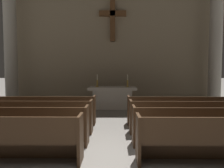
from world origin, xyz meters
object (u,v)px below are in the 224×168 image
(column_left_fourth, at_px, (10,41))
(candlestick_right, at_px, (128,83))
(pew_left_row_4, at_px, (44,110))
(pew_right_row_3, at_px, (189,117))
(candlestick_left, at_px, (97,83))
(pew_right_row_2, at_px, (204,126))
(altar, at_px, (112,97))
(pew_right_row_4, at_px, (179,110))
(pew_left_row_3, at_px, (33,116))
(pew_left_row_2, at_px, (18,125))
(column_right_fourth, at_px, (216,40))

(column_left_fourth, relative_size, candlestick_right, 11.41)
(candlestick_right, bearing_deg, pew_left_row_4, -135.46)
(pew_right_row_3, relative_size, candlestick_right, 5.86)
(pew_left_row_4, distance_m, candlestick_left, 3.34)
(pew_right_row_3, height_order, candlestick_left, candlestick_left)
(pew_right_row_2, xyz_separation_m, altar, (-2.23, 4.88, 0.06))
(pew_right_row_4, distance_m, column_left_fourth, 8.50)
(candlestick_right, bearing_deg, pew_right_row_2, -72.56)
(altar, bearing_deg, pew_left_row_3, -119.91)
(pew_left_row_2, height_order, pew_right_row_4, same)
(pew_right_row_4, distance_m, candlestick_right, 3.34)
(pew_left_row_4, xyz_separation_m, column_left_fourth, (-2.76, 3.56, 2.74))
(pew_right_row_4, height_order, column_left_fourth, column_left_fourth)
(pew_left_row_2, distance_m, pew_left_row_4, 1.99)
(pew_left_row_2, bearing_deg, pew_left_row_3, 90.00)
(pew_left_row_2, height_order, column_left_fourth, column_left_fourth)
(pew_left_row_2, xyz_separation_m, pew_left_row_3, (0.00, 1.00, 0.00))
(pew_left_row_3, distance_m, pew_right_row_2, 4.57)
(pew_left_row_4, xyz_separation_m, pew_right_row_2, (4.46, -1.99, 0.00))
(pew_left_row_2, xyz_separation_m, pew_right_row_3, (4.46, 1.00, 0.00))
(column_left_fourth, bearing_deg, column_right_fourth, 0.00)
(pew_right_row_4, height_order, column_right_fourth, column_right_fourth)
(altar, xyz_separation_m, candlestick_right, (0.70, 0.00, 0.66))
(pew_left_row_4, relative_size, candlestick_right, 5.86)
(column_left_fourth, distance_m, altar, 5.70)
(pew_left_row_3, xyz_separation_m, pew_left_row_4, (0.00, 1.00, 0.00))
(pew_right_row_4, bearing_deg, pew_left_row_4, 180.00)
(pew_left_row_3, bearing_deg, pew_right_row_4, 12.57)
(column_left_fourth, xyz_separation_m, altar, (4.99, -0.68, -2.68))
(pew_right_row_3, bearing_deg, pew_left_row_4, 167.43)
(pew_right_row_2, distance_m, column_right_fourth, 6.78)
(pew_left_row_4, height_order, column_left_fourth, column_left_fourth)
(pew_left_row_2, bearing_deg, candlestick_left, 72.56)
(pew_right_row_2, relative_size, candlestick_left, 5.86)
(pew_right_row_2, distance_m, candlestick_left, 5.73)
(altar, bearing_deg, pew_left_row_4, -127.73)
(pew_left_row_4, relative_size, column_left_fourth, 0.51)
(pew_left_row_2, xyz_separation_m, candlestick_right, (2.93, 4.88, 0.71))
(column_left_fourth, height_order, column_right_fourth, same)
(pew_left_row_2, distance_m, pew_left_row_3, 1.00)
(column_left_fourth, bearing_deg, candlestick_right, -6.77)
(pew_left_row_4, bearing_deg, column_right_fourth, 26.25)
(pew_left_row_2, height_order, pew_right_row_3, same)
(column_left_fourth, xyz_separation_m, candlestick_left, (4.29, -0.68, -2.03))
(pew_right_row_3, height_order, pew_right_row_4, same)
(pew_left_row_3, relative_size, pew_left_row_4, 1.00)
(pew_right_row_3, xyz_separation_m, column_right_fourth, (2.76, 4.55, 2.74))
(pew_left_row_3, height_order, pew_left_row_4, same)
(pew_right_row_3, bearing_deg, pew_right_row_4, 90.00)
(pew_right_row_2, bearing_deg, pew_left_row_2, 180.00)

